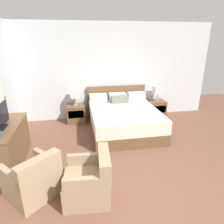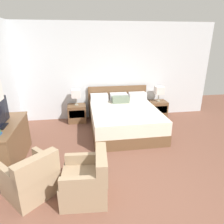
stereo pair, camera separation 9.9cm
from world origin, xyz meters
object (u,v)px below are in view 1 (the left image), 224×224
(nightstand_right, at_px, (156,109))
(table_lamp_right, at_px, (158,90))
(dresser, at_px, (6,145))
(armchair_by_window, at_px, (33,180))
(armchair_companion, at_px, (90,181))
(table_lamp_left, at_px, (75,94))
(nightstand_left, at_px, (76,114))
(bed, at_px, (123,118))

(nightstand_right, xyz_separation_m, table_lamp_right, (0.00, 0.00, 0.60))
(dresser, bearing_deg, table_lamp_right, 26.60)
(table_lamp_right, distance_m, armchair_by_window, 4.34)
(table_lamp_right, bearing_deg, dresser, -153.40)
(armchair_companion, bearing_deg, table_lamp_left, 93.21)
(nightstand_left, height_order, armchair_companion, armchair_companion)
(bed, bearing_deg, dresser, -155.90)
(armchair_by_window, relative_size, armchair_companion, 1.27)
(nightstand_right, relative_size, table_lamp_right, 1.12)
(nightstand_right, bearing_deg, armchair_by_window, -137.61)
(nightstand_left, xyz_separation_m, armchair_by_window, (-0.68, -2.90, 0.03))
(table_lamp_left, bearing_deg, dresser, -124.76)
(table_lamp_right, bearing_deg, armchair_by_window, -137.59)
(dresser, xyz_separation_m, armchair_by_window, (0.65, -0.99, -0.13))
(table_lamp_left, bearing_deg, table_lamp_right, 0.00)
(bed, xyz_separation_m, armchair_by_window, (-1.93, -2.14, -0.04))
(dresser, bearing_deg, nightstand_right, 26.58)
(armchair_companion, bearing_deg, armchair_by_window, 168.09)
(table_lamp_left, distance_m, armchair_by_window, 3.04)
(nightstand_left, relative_size, table_lamp_right, 1.12)
(table_lamp_left, bearing_deg, nightstand_right, -0.03)
(nightstand_left, bearing_deg, table_lamp_right, 0.03)
(nightstand_left, xyz_separation_m, table_lamp_right, (2.50, 0.00, 0.60))
(nightstand_right, xyz_separation_m, table_lamp_left, (-2.50, 0.00, 0.60))
(table_lamp_right, relative_size, dresser, 0.33)
(bed, xyz_separation_m, nightstand_left, (-1.25, 0.76, -0.07))
(nightstand_right, distance_m, armchair_by_window, 4.31)
(bed, xyz_separation_m, table_lamp_right, (1.25, 0.76, 0.52))
(dresser, height_order, armchair_by_window, dresser)
(nightstand_right, bearing_deg, bed, -148.62)
(table_lamp_right, xyz_separation_m, dresser, (-3.83, -1.92, -0.43))
(table_lamp_left, bearing_deg, armchair_companion, -86.79)
(bed, relative_size, nightstand_right, 4.06)
(dresser, height_order, armchair_companion, dresser)
(table_lamp_left, height_order, armchair_by_window, table_lamp_left)
(nightstand_left, height_order, nightstand_right, same)
(nightstand_right, relative_size, armchair_companion, 0.68)
(dresser, relative_size, armchair_companion, 1.87)
(armchair_by_window, bearing_deg, bed, 47.95)
(armchair_by_window, bearing_deg, table_lamp_left, 76.77)
(nightstand_left, xyz_separation_m, armchair_companion, (0.17, -3.08, 0.03))
(bed, height_order, armchair_companion, bed)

